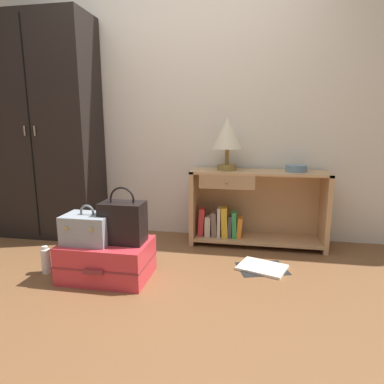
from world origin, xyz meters
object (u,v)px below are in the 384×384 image
(suitcase_large, at_px, (107,259))
(handbag, at_px, (123,222))
(wardrobe, at_px, (45,130))
(bookshelf, at_px, (251,208))
(table_lamp, at_px, (227,135))
(bottle, at_px, (46,261))
(train_case, at_px, (88,228))
(bowl, at_px, (296,168))
(open_book_on_floor, at_px, (262,268))

(suitcase_large, height_order, handbag, handbag)
(wardrobe, bearing_deg, bookshelf, 1.73)
(table_lamp, distance_m, bottle, 1.79)
(wardrobe, bearing_deg, train_case, -45.79)
(bottle, bearing_deg, table_lamp, 35.89)
(suitcase_large, relative_size, train_case, 1.90)
(bookshelf, distance_m, table_lamp, 0.69)
(bowl, height_order, bottle, bowl)
(bottle, bearing_deg, train_case, -2.54)
(table_lamp, relative_size, bottle, 2.27)
(wardrobe, relative_size, table_lamp, 4.37)
(suitcase_large, bearing_deg, bottle, -177.62)
(handbag, bearing_deg, bookshelf, 45.29)
(bowl, relative_size, suitcase_large, 0.29)
(bowl, distance_m, handbag, 1.56)
(bookshelf, bearing_deg, train_case, -139.98)
(wardrobe, height_order, open_book_on_floor, wardrobe)
(bookshelf, relative_size, train_case, 3.68)
(train_case, relative_size, bottle, 1.57)
(bottle, bearing_deg, wardrobe, 119.67)
(handbag, bearing_deg, table_lamp, 53.26)
(train_case, bearing_deg, open_book_on_floor, 17.34)
(suitcase_large, bearing_deg, bowl, 33.09)
(suitcase_large, distance_m, open_book_on_floor, 1.16)
(wardrobe, relative_size, train_case, 6.31)
(bowl, relative_size, bottle, 0.87)
(wardrobe, bearing_deg, table_lamp, 1.47)
(bowl, bearing_deg, train_case, -147.95)
(wardrobe, height_order, handbag, wardrobe)
(train_case, height_order, bottle, train_case)
(open_book_on_floor, bearing_deg, bottle, -167.02)
(train_case, relative_size, open_book_on_floor, 0.77)
(table_lamp, bearing_deg, open_book_on_floor, -58.72)
(table_lamp, distance_m, open_book_on_floor, 1.17)
(bookshelf, bearing_deg, handbag, -134.71)
(train_case, bearing_deg, handbag, 12.24)
(table_lamp, height_order, bowl, table_lamp)
(bookshelf, relative_size, bowl, 6.61)
(bottle, bearing_deg, bookshelf, 31.91)
(table_lamp, bearing_deg, bookshelf, 3.74)
(train_case, height_order, handbag, handbag)
(table_lamp, height_order, suitcase_large, table_lamp)
(handbag, bearing_deg, wardrobe, 142.95)
(bowl, distance_m, suitcase_large, 1.74)
(handbag, height_order, open_book_on_floor, handbag)
(suitcase_large, xyz_separation_m, open_book_on_floor, (1.10, 0.34, -0.13))
(table_lamp, distance_m, suitcase_large, 1.46)
(bookshelf, height_order, bowl, bowl)
(table_lamp, height_order, open_book_on_floor, table_lamp)
(suitcase_large, bearing_deg, wardrobe, 138.97)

